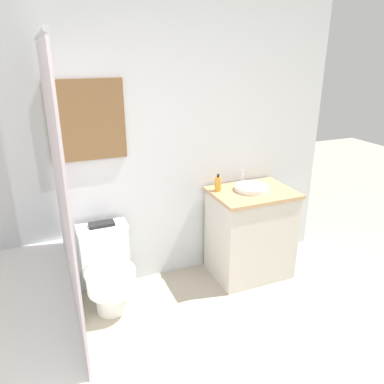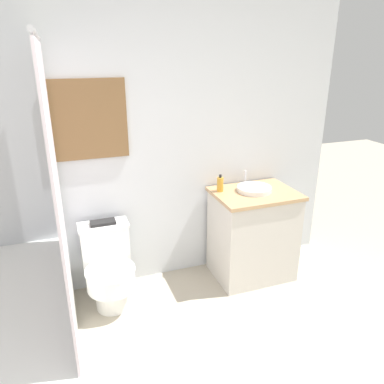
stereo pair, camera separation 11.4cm
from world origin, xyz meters
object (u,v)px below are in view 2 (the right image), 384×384
(sink, at_px, (254,189))
(book_on_tank, at_px, (103,222))
(soap_bottle, at_px, (220,184))
(toilet, at_px, (109,267))

(sink, bearing_deg, book_on_tank, 174.73)
(sink, height_order, soap_bottle, soap_bottle)
(soap_bottle, bearing_deg, book_on_tank, 178.85)
(toilet, relative_size, soap_bottle, 4.40)
(sink, bearing_deg, soap_bottle, 160.48)
(sink, relative_size, soap_bottle, 2.22)
(sink, bearing_deg, toilet, -179.58)
(sink, distance_m, soap_bottle, 0.29)
(toilet, relative_size, sink, 1.98)
(toilet, bearing_deg, book_on_tank, 90.00)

